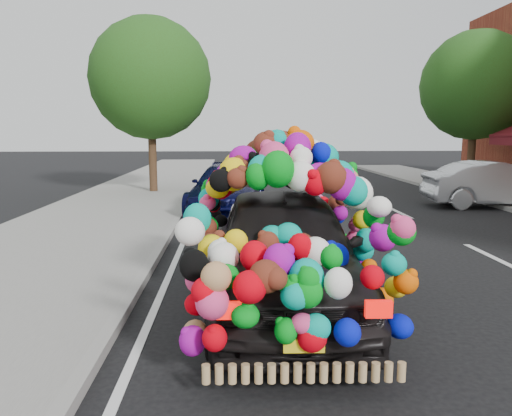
{
  "coord_description": "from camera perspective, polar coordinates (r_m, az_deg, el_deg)",
  "views": [
    {
      "loc": [
        -1.03,
        -8.39,
        2.2
      ],
      "look_at": [
        -0.59,
        0.32,
        0.87
      ],
      "focal_mm": 35.0,
      "sensor_mm": 36.0,
      "label": 1
    }
  ],
  "objects": [
    {
      "name": "ground",
      "position": [
        8.73,
        4.01,
        -5.96
      ],
      "size": [
        100.0,
        100.0,
        0.0
      ],
      "primitive_type": "plane",
      "color": "black",
      "rests_on": "ground"
    },
    {
      "name": "sidewalk",
      "position": [
        9.25,
        -23.6,
        -5.45
      ],
      "size": [
        4.0,
        60.0,
        0.12
      ],
      "primitive_type": "cube",
      "color": "gray",
      "rests_on": "ground"
    },
    {
      "name": "kerb",
      "position": [
        8.76,
        -11.52,
        -5.63
      ],
      "size": [
        0.15,
        60.0,
        0.13
      ],
      "primitive_type": "cube",
      "color": "gray",
      "rests_on": "ground"
    },
    {
      "name": "lane_markings",
      "position": [
        9.83,
        25.42,
        -5.1
      ],
      "size": [
        6.0,
        50.0,
        0.01
      ],
      "primitive_type": null,
      "color": "silver",
      "rests_on": "ground"
    },
    {
      "name": "tree_near_sidewalk",
      "position": [
        18.19,
        -11.99,
        14.24
      ],
      "size": [
        4.2,
        4.2,
        6.13
      ],
      "color": "#332114",
      "rests_on": "ground"
    },
    {
      "name": "tree_far_b",
      "position": [
        20.55,
        23.81,
        12.67
      ],
      "size": [
        4.0,
        4.0,
        5.9
      ],
      "color": "#332114",
      "rests_on": "ground"
    },
    {
      "name": "plush_art_car",
      "position": [
        6.2,
        3.11,
        -1.54
      ],
      "size": [
        2.25,
        4.67,
        2.16
      ],
      "rotation": [
        0.0,
        0.0,
        -0.02
      ],
      "color": "black",
      "rests_on": "ground"
    },
    {
      "name": "navy_sedan",
      "position": [
        13.83,
        -3.23,
        2.22
      ],
      "size": [
        2.41,
        4.69,
        1.3
      ],
      "primitive_type": "imported",
      "rotation": [
        0.0,
        0.0,
        -0.14
      ],
      "color": "black",
      "rests_on": "ground"
    },
    {
      "name": "silver_hatchback",
      "position": [
        16.32,
        25.84,
        2.45
      ],
      "size": [
        4.23,
        1.78,
        1.36
      ],
      "primitive_type": "imported",
      "rotation": [
        0.0,
        0.0,
        1.49
      ],
      "color": "#B8BAC0",
      "rests_on": "ground"
    }
  ]
}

